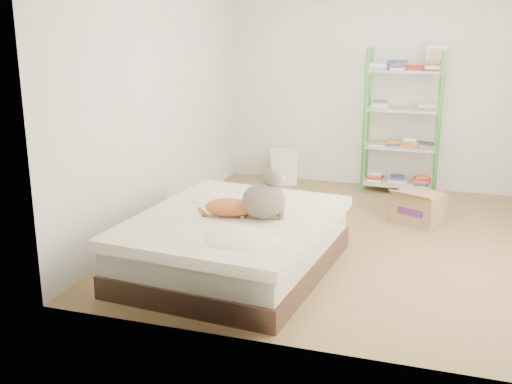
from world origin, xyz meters
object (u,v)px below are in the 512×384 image
at_px(grey_cat, 264,193).
at_px(bed, 234,243).
at_px(shelf_unit, 403,124).
at_px(orange_cat, 229,205).
at_px(white_bin, 283,166).
at_px(cardboard_box, 419,207).

bearing_deg(grey_cat, bed, 67.25).
bearing_deg(shelf_unit, orange_cat, -110.99).
relative_size(bed, grey_cat, 4.63).
xyz_separation_m(bed, white_bin, (-0.37, 2.86, -0.03)).
relative_size(grey_cat, cardboard_box, 0.75).
distance_m(bed, grey_cat, 0.53).
bearing_deg(grey_cat, white_bin, -14.54).
xyz_separation_m(grey_cat, white_bin, (-0.62, 2.84, -0.49)).
height_order(bed, orange_cat, orange_cat).
distance_m(shelf_unit, white_bin, 1.58).
height_order(grey_cat, shelf_unit, shelf_unit).
xyz_separation_m(grey_cat, cardboard_box, (1.14, 1.76, -0.54)).
bearing_deg(orange_cat, cardboard_box, 41.49).
relative_size(bed, white_bin, 4.56).
relative_size(orange_cat, grey_cat, 1.09).
bearing_deg(white_bin, cardboard_box, -31.57).
bearing_deg(bed, shelf_unit, 74.59).
bearing_deg(cardboard_box, orange_cat, -105.32).
bearing_deg(orange_cat, white_bin, 86.77).
bearing_deg(cardboard_box, grey_cat, -99.57).
height_order(grey_cat, cardboard_box, grey_cat).
distance_m(bed, cardboard_box, 2.26).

